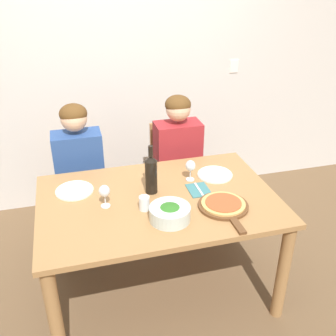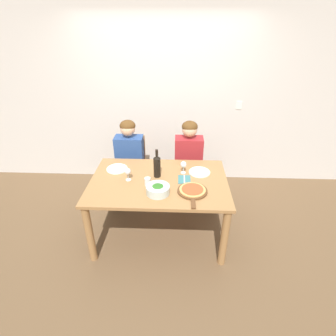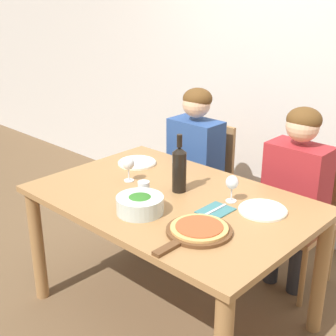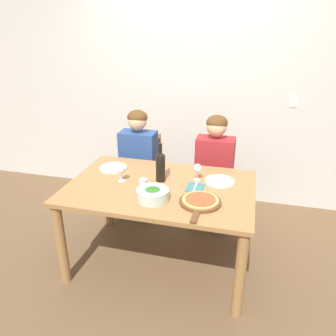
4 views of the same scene
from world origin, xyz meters
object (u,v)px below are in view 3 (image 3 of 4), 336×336
at_px(chair_right, 300,213).
at_px(water_tumbler, 144,189).
at_px(broccoli_bowl, 140,204).
at_px(pizza_on_board, 198,230).
at_px(chair_left, 203,180).
at_px(dinner_plate_left, 137,162).
at_px(person_man, 295,184).
at_px(wine_glass_right, 232,184).
at_px(dinner_plate_right, 263,210).
at_px(fork_on_napkin, 216,211).
at_px(wine_glass_left, 128,165).
at_px(wine_bottle, 179,168).
at_px(person_woman, 194,154).

height_order(chair_right, water_tumbler, chair_right).
xyz_separation_m(broccoli_bowl, pizza_on_board, (0.36, 0.04, -0.03)).
relative_size(chair_left, dinner_plate_left, 3.59).
relative_size(chair_right, person_man, 0.75).
bearing_deg(wine_glass_right, dinner_plate_right, 3.85).
height_order(chair_left, pizza_on_board, chair_left).
bearing_deg(fork_on_napkin, wine_glass_left, -177.03).
height_order(pizza_on_board, fork_on_napkin, pizza_on_board).
bearing_deg(pizza_on_board, dinner_plate_right, 76.29).
bearing_deg(wine_bottle, pizza_on_board, -37.70).
relative_size(dinner_plate_left, dinner_plate_right, 1.00).
height_order(broccoli_bowl, dinner_plate_left, broccoli_bowl).
distance_m(person_man, fork_on_napkin, 0.72).
distance_m(dinner_plate_left, pizza_on_board, 1.00).
height_order(pizza_on_board, water_tumbler, water_tumbler).
relative_size(broccoli_bowl, water_tumbler, 2.71).
relative_size(dinner_plate_right, fork_on_napkin, 1.41).
xyz_separation_m(wine_bottle, wine_glass_right, (0.30, 0.09, -0.03)).
distance_m(person_woman, wine_glass_right, 0.94).
height_order(person_man, wine_glass_left, person_man).
distance_m(wine_bottle, dinner_plate_right, 0.52).
xyz_separation_m(chair_right, fork_on_napkin, (-0.07, -0.83, 0.29)).
bearing_deg(person_man, wine_bottle, -120.26).
height_order(person_woman, wine_bottle, person_woman).
xyz_separation_m(chair_right, dinner_plate_right, (0.11, -0.66, 0.30)).
relative_size(person_man, fork_on_napkin, 6.70).
xyz_separation_m(pizza_on_board, fork_on_napkin, (-0.08, 0.24, -0.01)).
distance_m(chair_right, water_tumbler, 1.12).
distance_m(chair_left, water_tumbler, 1.08).
distance_m(dinner_plate_right, water_tumbler, 0.65).
bearing_deg(water_tumbler, chair_left, 110.02).
distance_m(dinner_plate_right, wine_glass_left, 0.84).
bearing_deg(broccoli_bowl, person_woman, 115.45).
xyz_separation_m(person_woman, dinner_plate_right, (0.93, -0.55, 0.06)).
height_order(broccoli_bowl, pizza_on_board, broccoli_bowl).
bearing_deg(chair_right, water_tumbler, -116.13).
height_order(broccoli_bowl, water_tumbler, broccoli_bowl).
xyz_separation_m(person_woman, wine_bottle, (0.44, -0.65, 0.19)).
relative_size(person_man, dinner_plate_right, 4.76).
bearing_deg(fork_on_napkin, dinner_plate_left, 165.95).
distance_m(person_woman, wine_bottle, 0.81).
height_order(person_man, dinner_plate_right, person_man).
bearing_deg(chair_right, chair_left, 180.00).
relative_size(chair_left, fork_on_napkin, 5.05).
distance_m(dinner_plate_right, pizza_on_board, 0.42).
height_order(chair_right, wine_bottle, wine_bottle).
height_order(chair_left, dinner_plate_left, chair_left).
xyz_separation_m(broccoli_bowl, dinner_plate_right, (0.46, 0.44, -0.04)).
distance_m(wine_bottle, wine_glass_left, 0.33).
relative_size(person_woman, dinner_plate_right, 4.76).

